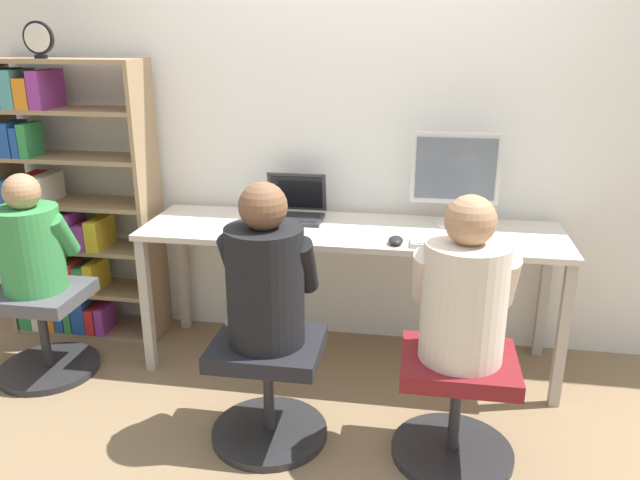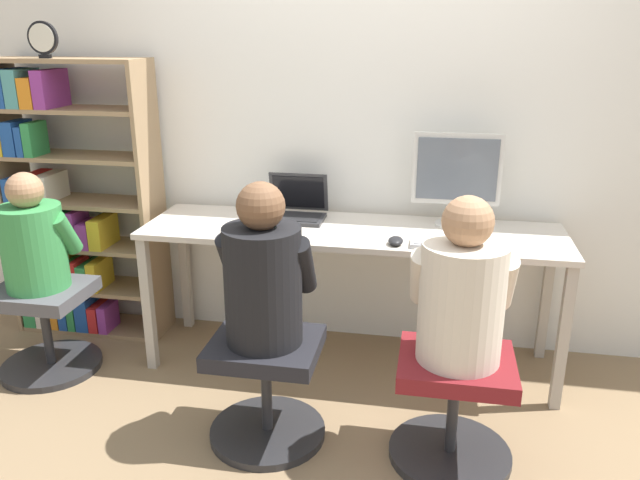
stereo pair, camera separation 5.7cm
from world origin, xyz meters
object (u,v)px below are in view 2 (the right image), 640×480
(desktop_monitor, at_px, (456,177))
(person_at_laptop, at_px, (263,275))
(office_chair_right, at_px, (266,384))
(person_near_shelf, at_px, (33,240))
(keyboard, at_px, (456,245))
(office_chair_left, at_px, (453,404))
(bookshelf, at_px, (66,213))
(laptop, at_px, (295,209))
(person_at_monitor, at_px, (462,292))
(desk_clock, at_px, (43,39))
(office_chair_side, at_px, (46,325))

(desktop_monitor, height_order, person_at_laptop, desktop_monitor)
(office_chair_right, bearing_deg, person_near_shelf, 164.71)
(keyboard, height_order, person_near_shelf, person_near_shelf)
(person_at_laptop, bearing_deg, office_chair_left, -0.68)
(office_chair_right, distance_m, bookshelf, 1.72)
(laptop, distance_m, person_near_shelf, 1.35)
(person_at_monitor, xyz_separation_m, desk_clock, (-2.19, 0.77, 0.93))
(office_chair_right, relative_size, office_chair_side, 1.00)
(office_chair_side, bearing_deg, keyboard, 4.78)
(office_chair_right, bearing_deg, person_at_laptop, 90.00)
(person_at_monitor, height_order, person_near_shelf, person_at_monitor)
(laptop, distance_m, office_chair_side, 1.46)
(person_at_monitor, xyz_separation_m, person_at_laptop, (-0.81, 0.00, 0.01))
(office_chair_right, distance_m, desk_clock, 2.14)
(keyboard, bearing_deg, office_chair_side, -175.22)
(person_near_shelf, bearing_deg, office_chair_right, -15.29)
(keyboard, xyz_separation_m, office_chair_right, (-0.80, -0.53, -0.52))
(person_at_monitor, relative_size, office_chair_side, 1.31)
(person_at_laptop, xyz_separation_m, bookshelf, (-1.42, 0.84, -0.05))
(laptop, height_order, desk_clock, desk_clock)
(bookshelf, bearing_deg, laptop, 0.63)
(desktop_monitor, xyz_separation_m, office_chair_left, (0.02, -0.88, -0.77))
(office_chair_left, bearing_deg, desktop_monitor, 91.45)
(desktop_monitor, height_order, person_at_monitor, desktop_monitor)
(person_near_shelf, bearing_deg, laptop, 21.83)
(laptop, xyz_separation_m, office_chair_right, (0.06, -0.86, -0.56))
(office_chair_left, xyz_separation_m, office_chair_right, (-0.81, 0.00, 0.00))
(desktop_monitor, height_order, office_chair_right, desktop_monitor)
(laptop, relative_size, keyboard, 0.77)
(bookshelf, bearing_deg, office_chair_side, -76.78)
(desk_clock, bearing_deg, office_chair_side, -80.94)
(bookshelf, bearing_deg, desk_clock, -55.64)
(person_near_shelf, bearing_deg, keyboard, 4.66)
(person_at_laptop, height_order, desk_clock, desk_clock)
(person_at_laptop, height_order, office_chair_side, person_at_laptop)
(office_chair_right, distance_m, person_at_laptop, 0.52)
(keyboard, relative_size, office_chair_right, 0.81)
(desktop_monitor, relative_size, laptop, 1.49)
(laptop, distance_m, office_chair_left, 1.35)
(office_chair_right, xyz_separation_m, desk_clock, (-1.38, 0.77, 1.44))
(laptop, bearing_deg, office_chair_side, -158.00)
(desk_clock, bearing_deg, office_chair_left, -19.60)
(office_chair_side, xyz_separation_m, person_near_shelf, (0.00, 0.00, 0.47))
(desktop_monitor, relative_size, person_at_laptop, 0.69)
(laptop, bearing_deg, person_at_laptop, -86.31)
(desktop_monitor, bearing_deg, office_chair_left, -88.55)
(desktop_monitor, xyz_separation_m, keyboard, (0.01, -0.35, -0.25))
(keyboard, relative_size, person_at_laptop, 0.60)
(bookshelf, distance_m, person_near_shelf, 0.50)
(office_chair_right, xyz_separation_m, bookshelf, (-1.42, 0.84, 0.47))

